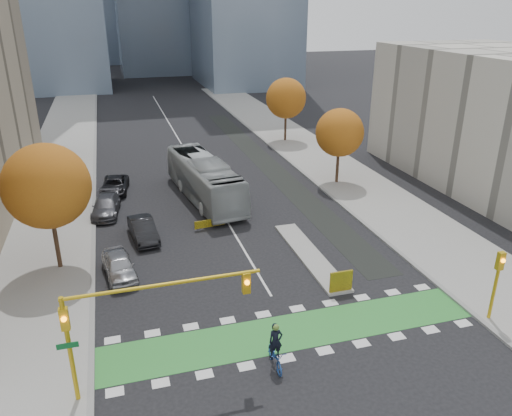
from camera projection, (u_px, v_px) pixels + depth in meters
ground at (303, 349)px, 24.59m from camera, size 300.00×300.00×0.00m
sidewalk_west at (47, 221)px, 38.78m from camera, size 7.00×120.00×0.15m
sidewalk_east at (361, 188)px, 45.82m from camera, size 7.00×120.00×0.15m
curb_west at (94, 216)px, 39.69m from camera, size 0.30×120.00×0.16m
curb_east at (325, 192)px, 44.90m from camera, size 0.30×120.00×0.16m
bike_crossing at (292, 331)px, 25.92m from camera, size 20.00×3.00×0.01m
centre_line at (182, 144)px, 60.06m from camera, size 0.15×70.00×0.01m
bike_lane_paint at (266, 163)px, 53.15m from camera, size 2.50×50.00×0.01m
median_island at (310, 255)px, 33.58m from camera, size 1.60×10.00×0.16m
hazard_board at (341, 281)px, 29.05m from camera, size 1.40×0.12×1.30m
tree_west at (47, 186)px, 29.96m from camera, size 5.20×5.20×8.22m
tree_east_near at (340, 133)px, 45.37m from camera, size 4.40×4.40×7.08m
tree_east_far at (286, 98)px, 59.55m from camera, size 4.80×4.80×7.65m
traffic_signal_west at (131, 312)px, 20.53m from camera, size 8.53×0.56×5.20m
traffic_signal_east at (497, 276)px, 25.83m from camera, size 0.35×0.43×4.10m
cyclist at (275, 352)px, 23.18m from camera, size 0.75×2.03×2.33m
bus at (204, 179)px, 42.80m from camera, size 4.78×13.39×3.65m
parked_car_a at (119, 266)px, 30.87m from camera, size 2.33×4.59×1.50m
parked_car_b at (143, 230)px, 35.79m from camera, size 2.09×4.68×1.49m
parked_car_c at (106, 206)px, 40.03m from camera, size 2.60×5.12×1.42m
parked_car_d at (115, 185)px, 44.69m from camera, size 2.84×5.06×1.34m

